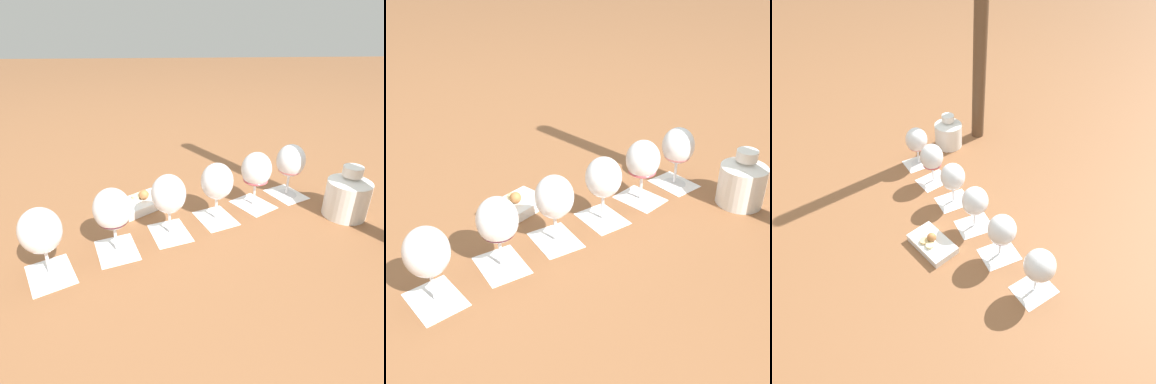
% 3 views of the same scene
% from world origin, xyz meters
% --- Properties ---
extents(ground_plane, '(8.00, 8.00, 0.00)m').
position_xyz_m(ground_plane, '(0.00, 0.00, 0.00)').
color(ground_plane, brown).
extents(tasting_card_0, '(0.13, 0.14, 0.00)m').
position_xyz_m(tasting_card_0, '(-0.31, -0.16, 0.00)').
color(tasting_card_0, white).
rests_on(tasting_card_0, ground_plane).
extents(tasting_card_1, '(0.14, 0.15, 0.00)m').
position_xyz_m(tasting_card_1, '(-0.19, -0.11, 0.00)').
color(tasting_card_1, white).
rests_on(tasting_card_1, ground_plane).
extents(tasting_card_2, '(0.13, 0.14, 0.00)m').
position_xyz_m(tasting_card_2, '(-0.07, -0.03, 0.00)').
color(tasting_card_2, white).
rests_on(tasting_card_2, ground_plane).
extents(tasting_card_3, '(0.12, 0.14, 0.00)m').
position_xyz_m(tasting_card_3, '(0.06, 0.03, 0.00)').
color(tasting_card_3, white).
rests_on(tasting_card_3, ground_plane).
extents(tasting_card_4, '(0.12, 0.14, 0.00)m').
position_xyz_m(tasting_card_4, '(0.18, 0.09, 0.00)').
color(tasting_card_4, white).
rests_on(tasting_card_4, ground_plane).
extents(tasting_card_5, '(0.13, 0.14, 0.00)m').
position_xyz_m(tasting_card_5, '(0.32, 0.17, 0.00)').
color(tasting_card_5, white).
rests_on(tasting_card_5, ground_plane).
extents(wine_glass_0, '(0.09, 0.09, 0.16)m').
position_xyz_m(wine_glass_0, '(-0.31, -0.16, 0.11)').
color(wine_glass_0, white).
rests_on(wine_glass_0, tasting_card_0).
extents(wine_glass_1, '(0.09, 0.09, 0.16)m').
position_xyz_m(wine_glass_1, '(-0.19, -0.11, 0.11)').
color(wine_glass_1, white).
rests_on(wine_glass_1, tasting_card_1).
extents(wine_glass_2, '(0.09, 0.09, 0.16)m').
position_xyz_m(wine_glass_2, '(-0.07, -0.03, 0.11)').
color(wine_glass_2, white).
rests_on(wine_glass_2, tasting_card_2).
extents(wine_glass_3, '(0.09, 0.09, 0.16)m').
position_xyz_m(wine_glass_3, '(0.06, 0.03, 0.11)').
color(wine_glass_3, white).
rests_on(wine_glass_3, tasting_card_3).
extents(wine_glass_4, '(0.09, 0.09, 0.16)m').
position_xyz_m(wine_glass_4, '(0.18, 0.09, 0.11)').
color(wine_glass_4, white).
rests_on(wine_glass_4, tasting_card_4).
extents(wine_glass_5, '(0.09, 0.09, 0.16)m').
position_xyz_m(wine_glass_5, '(0.32, 0.17, 0.11)').
color(wine_glass_5, white).
rests_on(wine_glass_5, tasting_card_5).
extents(ceramic_vase, '(0.12, 0.12, 0.15)m').
position_xyz_m(ceramic_vase, '(-0.43, -0.03, 0.06)').
color(ceramic_vase, white).
rests_on(ceramic_vase, ground_plane).
extents(snack_dish, '(0.18, 0.16, 0.05)m').
position_xyz_m(snack_dish, '(0.14, -0.11, 0.01)').
color(snack_dish, white).
rests_on(snack_dish, ground_plane).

